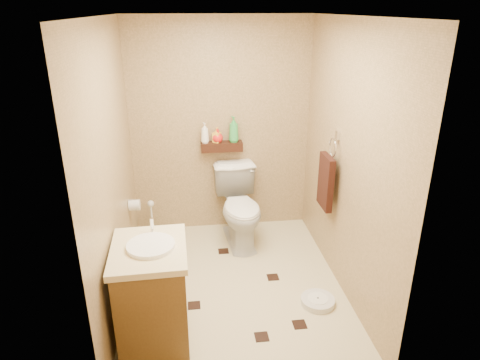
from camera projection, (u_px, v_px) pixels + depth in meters
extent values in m
plane|color=beige|center=(234.00, 286.00, 4.06)|extent=(2.50, 2.50, 0.00)
cube|color=tan|center=(221.00, 129.00, 4.76)|extent=(2.00, 0.04, 2.40)
cube|color=tan|center=(258.00, 243.00, 2.46)|extent=(2.00, 0.04, 2.40)
cube|color=tan|center=(112.00, 173.00, 3.50)|extent=(0.04, 2.50, 2.40)
cube|color=tan|center=(347.00, 163.00, 3.73)|extent=(0.04, 2.50, 2.40)
cube|color=white|center=(233.00, 16.00, 3.16)|extent=(2.00, 2.50, 0.02)
cube|color=#36180E|center=(222.00, 146.00, 4.76)|extent=(0.46, 0.14, 0.10)
cube|color=black|center=(194.00, 305.00, 3.80)|extent=(0.11, 0.11, 0.01)
cube|color=black|center=(273.00, 277.00, 4.19)|extent=(0.11, 0.11, 0.01)
cube|color=black|center=(262.00, 337.00, 3.43)|extent=(0.11, 0.11, 0.01)
cube|color=black|center=(181.00, 262.00, 4.44)|extent=(0.11, 0.11, 0.01)
cube|color=black|center=(299.00, 324.00, 3.57)|extent=(0.11, 0.11, 0.01)
cube|color=black|center=(223.00, 251.00, 4.64)|extent=(0.11, 0.11, 0.01)
imported|color=white|center=(240.00, 207.00, 4.69)|extent=(0.54, 0.86, 0.84)
cube|color=brown|center=(153.00, 296.00, 3.31)|extent=(0.53, 0.65, 0.77)
cube|color=beige|center=(148.00, 250.00, 3.15)|extent=(0.57, 0.69, 0.05)
cylinder|color=white|center=(151.00, 247.00, 3.15)|extent=(0.36, 0.36, 0.05)
cylinder|color=silver|center=(152.00, 225.00, 3.32)|extent=(0.03, 0.03, 0.12)
cylinder|color=silver|center=(318.00, 301.00, 3.81)|extent=(0.33, 0.33, 0.06)
cylinder|color=white|center=(318.00, 298.00, 3.80)|extent=(0.18, 0.18, 0.01)
cylinder|color=#196562|center=(153.00, 232.00, 4.93)|extent=(0.10, 0.10, 0.11)
cylinder|color=silver|center=(152.00, 216.00, 4.85)|extent=(0.02, 0.02, 0.32)
sphere|color=silver|center=(151.00, 204.00, 4.80)|extent=(0.07, 0.07, 0.07)
cube|color=silver|center=(338.00, 135.00, 3.89)|extent=(0.03, 0.06, 0.08)
torus|color=silver|center=(333.00, 148.00, 3.93)|extent=(0.02, 0.19, 0.19)
cube|color=black|center=(326.00, 182.00, 4.06)|extent=(0.06, 0.30, 0.52)
cylinder|color=silver|center=(134.00, 205.00, 4.33)|extent=(0.11, 0.11, 0.11)
cylinder|color=silver|center=(130.00, 200.00, 4.30)|extent=(0.04, 0.02, 0.02)
imported|color=white|center=(205.00, 133.00, 4.67)|extent=(0.12, 0.12, 0.22)
imported|color=yellow|center=(217.00, 135.00, 4.70)|extent=(0.11, 0.11, 0.17)
imported|color=red|center=(218.00, 136.00, 4.70)|extent=(0.16, 0.16, 0.15)
imported|color=green|center=(234.00, 129.00, 4.70)|extent=(0.15, 0.15, 0.28)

